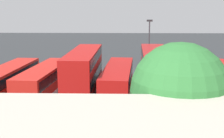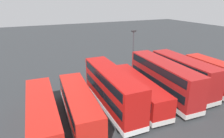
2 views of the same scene
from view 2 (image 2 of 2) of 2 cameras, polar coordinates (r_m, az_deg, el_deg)
The scene contains 12 objects.
ground_plane at distance 33.90m, azimuth 0.29°, elevation -0.75°, with size 140.00×140.00×0.00m, color #2D3033.
bus_single_deck_near_end at distance 33.49m, azimuth 28.13°, elevation -0.49°, with size 2.80×10.82×2.95m.
bus_single_deck_second at distance 30.57m, azimuth 24.35°, elevation -1.67°, with size 3.07×10.26×2.95m.
bus_double_decker_third at distance 27.63m, azimuth 19.70°, elevation -1.39°, with size 2.80×10.53×4.55m.
bus_double_decker_fourth at distance 25.52m, azimuth 14.43°, elevation -2.55°, with size 3.24×12.09×4.55m.
bus_single_deck_fifth at distance 23.86m, azimuth 7.25°, elevation -5.83°, with size 3.46×11.58×2.95m.
bus_double_decker_sixth at distance 21.93m, azimuth -0.04°, elevation -5.66°, with size 2.85×11.41×4.55m.
bus_single_deck_seventh at distance 20.97m, azimuth -9.54°, elevation -9.77°, with size 3.42×11.15×2.95m.
bus_single_deck_far_end at distance 20.31m, azimuth -19.56°, elevation -11.78°, with size 3.09×11.45×2.95m.
car_hatchback_silver at distance 38.07m, azimuth 9.85°, elevation 2.38°, with size 4.68×2.44×1.43m.
lamp_post_tall at distance 30.99m, azimuth 6.09°, elevation 5.56°, with size 0.70×0.30×7.34m.
waste_bin_yellow at distance 37.60m, azimuth 17.77°, elevation 1.13°, with size 0.60×0.60×0.95m, color #197F33.
Camera 2 is at (13.44, 28.78, 11.84)m, focal length 31.67 mm.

